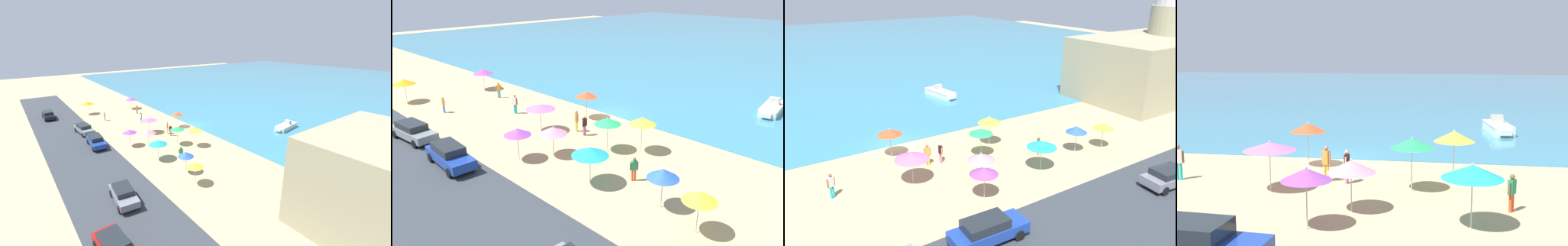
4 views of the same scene
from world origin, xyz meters
TOP-DOWN VIEW (x-y plane):
  - ground_plane at (0.00, 0.00)m, footprint 160.00×160.00m
  - sea at (0.00, 55.00)m, footprint 150.00×110.00m
  - coastal_road at (0.00, -18.00)m, footprint 80.00×8.00m
  - beach_umbrella_0 at (1.80, -11.73)m, footprint 1.90×1.90m
  - beach_umbrella_1 at (-1.09, -2.12)m, footprint 2.04×2.04m
  - beach_umbrella_2 at (7.79, -10.62)m, footprint 2.31×2.31m
  - beach_umbrella_3 at (12.46, -9.73)m, footprint 1.79×1.79m
  - beach_umbrella_4 at (7.08, -4.56)m, footprint 2.00×2.00m
  - beach_umbrella_5 at (15.03, -10.40)m, footprint 1.76×1.76m
  - beach_umbrella_6 at (-17.79, -12.02)m, footprint 2.26×2.26m
  - beach_umbrella_7 at (5.16, -6.17)m, footprint 1.99×1.99m
  - beach_umbrella_8 at (3.00, -9.53)m, footprint 2.03×2.03m
  - beach_umbrella_9 at (-16.61, -3.62)m, footprint 2.27×2.27m
  - beach_umbrella_10 at (-1.39, -7.21)m, footprint 2.46×2.46m
  - bather_0 at (-12.41, -4.29)m, footprint 0.36×0.51m
  - bather_1 at (-6.75, -6.08)m, footprint 0.55×0.32m
  - bather_2 at (-11.78, -10.81)m, footprint 0.56×0.27m
  - bather_3 at (0.77, -5.16)m, footprint 0.52×0.35m
  - bather_4 at (9.47, -8.41)m, footprint 0.38×0.50m
  - bather_5 at (1.86, -5.30)m, footprint 0.22×0.57m
  - parked_car_0 at (19.34, -20.37)m, footprint 4.40×2.05m
  - parked_car_1 at (-0.57, -15.66)m, footprint 4.59×1.96m
  - parked_car_2 at (-18.75, -18.80)m, footprint 4.51×1.83m
  - parked_car_3 at (13.76, -17.48)m, footprint 4.29×2.18m
  - parked_car_4 at (-6.91, -15.61)m, footprint 4.69×2.18m
  - skiff_nearshore at (10.51, 11.41)m, footprint 2.32×5.22m

SIDE VIEW (x-z plane):
  - ground_plane at x=0.00m, z-range 0.00..0.00m
  - sea at x=0.00m, z-range 0.00..0.05m
  - coastal_road at x=0.00m, z-range 0.00..0.06m
  - skiff_nearshore at x=10.51m, z-range -0.21..1.14m
  - parked_car_0 at x=19.34m, z-range 0.11..1.46m
  - parked_car_2 at x=-18.75m, z-range 0.11..1.48m
  - parked_car_3 at x=13.76m, z-range 0.11..1.50m
  - parked_car_4 at x=-6.91m, z-range 0.11..1.51m
  - parked_car_1 at x=-0.57m, z-range 0.10..1.60m
  - bather_2 at x=-11.78m, z-range 0.09..1.67m
  - bather_4 at x=9.47m, z-range 0.09..1.69m
  - bather_0 at x=-12.41m, z-range 0.10..1.80m
  - bather_5 at x=1.86m, z-range 0.10..1.81m
  - bather_3 at x=0.77m, z-range 0.12..1.95m
  - bather_1 at x=-6.75m, z-range 0.12..1.95m
  - beach_umbrella_8 at x=3.00m, z-range 0.79..3.03m
  - beach_umbrella_5 at x=15.03m, z-range 0.88..3.26m
  - beach_umbrella_0 at x=1.80m, z-range 0.89..3.27m
  - beach_umbrella_3 at x=12.46m, z-range 0.87..3.30m
  - beach_umbrella_9 at x=-16.61m, z-range 0.89..3.32m
  - beach_umbrella_10 at x=-1.39m, z-range 0.94..3.34m
  - beach_umbrella_2 at x=7.79m, z-range 0.92..3.42m
  - beach_umbrella_6 at x=-17.79m, z-range 0.93..3.42m
  - beach_umbrella_1 at x=-1.09m, z-range 0.96..3.52m
  - beach_umbrella_7 at x=5.16m, z-range 1.00..3.58m
  - beach_umbrella_4 at x=7.08m, z-range 1.03..3.77m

